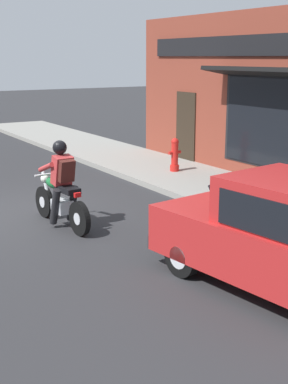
{
  "coord_description": "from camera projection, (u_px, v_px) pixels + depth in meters",
  "views": [
    {
      "loc": [
        -3.14,
        -10.19,
        3.08
      ],
      "look_at": [
        1.27,
        -3.05,
        0.95
      ],
      "focal_mm": 50.0,
      "sensor_mm": 36.0,
      "label": 1
    }
  ],
  "objects": [
    {
      "name": "ground_plane",
      "position": [
        11.0,
        214.0,
        10.76
      ],
      "size": [
        80.0,
        80.0,
        0.0
      ],
      "primitive_type": "plane",
      "color": "#2B2B2D"
    },
    {
      "name": "sidewalk_curb",
      "position": [
        138.0,
        163.0,
        15.67
      ],
      "size": [
        2.6,
        22.0,
        0.14
      ],
      "primitive_type": "cube",
      "color": "gray",
      "rests_on": "ground"
    },
    {
      "name": "storefront_building",
      "position": [
        261.0,
        97.0,
        13.18
      ],
      "size": [
        1.25,
        9.9,
        4.2
      ],
      "color": "brown",
      "rests_on": "ground"
    },
    {
      "name": "motorcycle_with_rider",
      "position": [
        61.0,
        191.0,
        9.86
      ],
      "size": [
        0.59,
        2.02,
        1.62
      ],
      "color": "black",
      "rests_on": "ground"
    },
    {
      "name": "fire_hydrant",
      "position": [
        175.0,
        155.0,
        14.08
      ],
      "size": [
        0.36,
        0.24,
        0.88
      ],
      "color": "red",
      "rests_on": "sidewalk_curb"
    }
  ]
}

